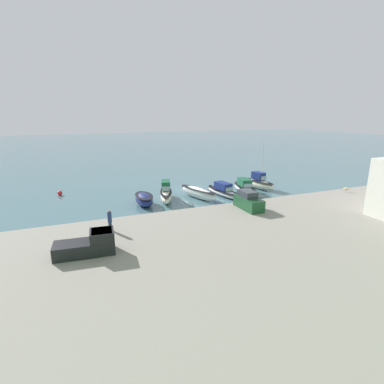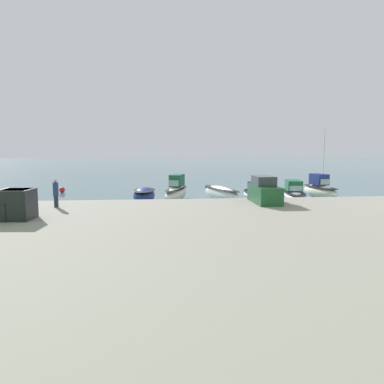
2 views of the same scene
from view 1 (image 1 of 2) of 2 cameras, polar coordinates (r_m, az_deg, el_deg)
The scene contains 13 objects.
ground_plane at distance 51.56m, azimuth -0.54°, elevation 0.60°, with size 320.00×320.00×0.00m, color #476B75.
quay_promenade at distance 28.08m, azimuth 22.80°, elevation -11.43°, with size 132.04×29.36×1.52m.
moored_boat_0 at distance 52.82m, azimuth 12.67°, elevation 1.76°, with size 2.90×6.63×8.36m.
moored_boat_1 at distance 49.79m, azimuth 10.05°, elevation 0.80°, with size 3.71×8.45×2.23m.
moored_boat_2 at distance 47.42m, azimuth 6.14°, elevation 0.15°, with size 3.42×8.65×2.06m.
moored_boat_3 at distance 45.63m, azimuth 1.23°, elevation -0.13°, with size 3.81×8.18×1.69m.
moored_boat_4 at distance 44.54m, azimuth -4.98°, elevation -0.27°, with size 3.81×7.50×2.96m.
moored_boat_5 at distance 42.81m, azimuth -9.11°, elevation -1.35°, with size 2.57×5.31×1.66m.
parked_car_0 at distance 36.38m, azimuth 10.68°, elevation -1.74°, with size 1.81×4.21×2.16m.
pickup_truck_0 at distance 25.94m, azimuth -18.84°, elevation -9.40°, with size 4.88×2.37×1.90m.
person_on_quay at distance 30.15m, azimuth -15.39°, elevation -5.14°, with size 0.40×0.40×2.14m.
dog_on_quay at distance 49.00m, azimuth 27.32°, elevation 0.55°, with size 0.44×0.88×0.68m.
mooring_buoy_0 at distance 51.86m, azimuth -23.87°, elevation -0.19°, with size 0.74×0.74×0.74m.
Camera 1 is at (18.72, 46.36, 12.60)m, focal length 28.00 mm.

